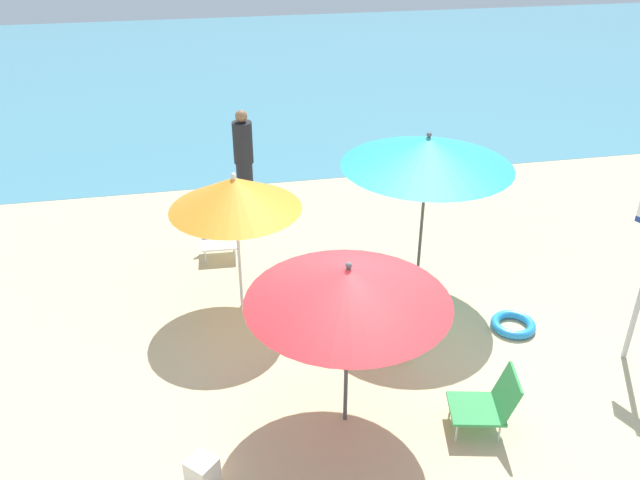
{
  "coord_description": "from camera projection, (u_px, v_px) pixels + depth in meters",
  "views": [
    {
      "loc": [
        -1.5,
        -5.23,
        4.61
      ],
      "look_at": [
        -0.12,
        1.74,
        0.7
      ],
      "focal_mm": 36.7,
      "sensor_mm": 36.0,
      "label": 1
    }
  ],
  "objects": [
    {
      "name": "ground_plane",
      "position": [
        363.0,
        373.0,
        6.97
      ],
      "size": [
        40.0,
        40.0,
        0.0
      ],
      "primitive_type": "plane",
      "color": "#D3BC8C"
    },
    {
      "name": "sea_water",
      "position": [
        245.0,
        69.0,
        18.28
      ],
      "size": [
        40.0,
        16.0,
        0.01
      ],
      "primitive_type": "cube",
      "color": "teal",
      "rests_on": "ground_plane"
    },
    {
      "name": "umbrella_orange",
      "position": [
        235.0,
        194.0,
        7.35
      ],
      "size": [
        1.52,
        1.52,
        1.78
      ],
      "color": "silver",
      "rests_on": "ground_plane"
    },
    {
      "name": "umbrella_red",
      "position": [
        348.0,
        285.0,
        5.63
      ],
      "size": [
        1.84,
        1.84,
        1.78
      ],
      "color": "#4C4C51",
      "rests_on": "ground_plane"
    },
    {
      "name": "umbrella_teal",
      "position": [
        428.0,
        152.0,
        7.61
      ],
      "size": [
        2.04,
        2.04,
        2.08
      ],
      "color": "#4C4C51",
      "rests_on": "ground_plane"
    },
    {
      "name": "beach_chair_a",
      "position": [
        219.0,
        235.0,
        9.1
      ],
      "size": [
        0.53,
        0.53,
        0.55
      ],
      "rotation": [
        0.0,
        0.0,
        -1.63
      ],
      "color": "white",
      "rests_on": "ground_plane"
    },
    {
      "name": "beach_chair_b",
      "position": [
        388.0,
        321.0,
        7.34
      ],
      "size": [
        0.78,
        0.78,
        0.55
      ],
      "rotation": [
        0.0,
        0.0,
        -2.31
      ],
      "color": "gold",
      "rests_on": "ground_plane"
    },
    {
      "name": "beach_chair_c",
      "position": [
        489.0,
        402.0,
        6.13
      ],
      "size": [
        0.67,
        0.57,
        0.63
      ],
      "rotation": [
        0.0,
        0.0,
        2.92
      ],
      "color": "#33934C",
      "rests_on": "ground_plane"
    },
    {
      "name": "person_a",
      "position": [
        244.0,
        160.0,
        10.11
      ],
      "size": [
        0.3,
        0.3,
        1.62
      ],
      "rotation": [
        0.0,
        0.0,
        4.9
      ],
      "color": "black",
      "rests_on": "ground_plane"
    },
    {
      "name": "person_b",
      "position": [
        338.0,
        295.0,
        7.49
      ],
      "size": [
        0.49,
        0.52,
        0.9
      ],
      "rotation": [
        0.0,
        0.0,
        4.03
      ],
      "color": "#2D519E",
      "rests_on": "ground_plane"
    },
    {
      "name": "swim_ring",
      "position": [
        513.0,
        325.0,
        7.65
      ],
      "size": [
        0.52,
        0.52,
        0.1
      ],
      "primitive_type": "torus",
      "color": "#238CD8",
      "rests_on": "ground_plane"
    },
    {
      "name": "beach_bag",
      "position": [
        202.0,
        473.0,
        5.62
      ],
      "size": [
        0.32,
        0.32,
        0.29
      ],
      "primitive_type": "cube",
      "rotation": [
        0.0,
        0.0,
        3.93
      ],
      "color": "silver",
      "rests_on": "ground_plane"
    }
  ]
}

